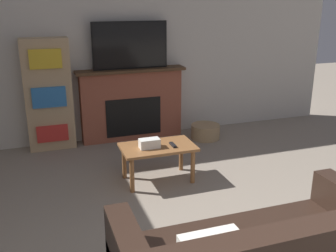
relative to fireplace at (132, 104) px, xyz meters
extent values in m
cube|color=beige|center=(0.05, 0.14, 0.83)|extent=(6.35, 0.06, 2.70)
cube|color=brown|center=(0.00, 0.00, -0.02)|extent=(1.44, 0.22, 0.99)
cube|color=black|center=(0.00, -0.11, -0.17)|extent=(0.79, 0.01, 0.54)
cube|color=#4C331E|center=(0.00, -0.02, 0.49)|extent=(1.54, 0.28, 0.04)
cube|color=black|center=(0.00, -0.02, 0.83)|extent=(1.05, 0.03, 0.64)
cube|color=black|center=(0.00, -0.03, 0.83)|extent=(1.01, 0.01, 0.61)
cube|color=brown|center=(-0.07, -1.47, -0.12)|extent=(0.81, 0.48, 0.03)
cylinder|color=brown|center=(-0.42, -1.65, -0.32)|extent=(0.05, 0.05, 0.39)
cylinder|color=brown|center=(0.27, -1.65, -0.32)|extent=(0.05, 0.05, 0.39)
cylinder|color=brown|center=(-0.42, -1.29, -0.32)|extent=(0.05, 0.05, 0.39)
cylinder|color=brown|center=(0.27, -1.29, -0.32)|extent=(0.05, 0.05, 0.39)
cube|color=white|center=(-0.17, -1.50, -0.05)|extent=(0.22, 0.12, 0.10)
cube|color=black|center=(0.08, -1.53, -0.09)|extent=(0.04, 0.15, 0.02)
cube|color=tan|center=(-1.13, -0.02, 0.22)|extent=(0.60, 0.26, 1.48)
cube|color=red|center=(-1.13, -0.16, -0.27)|extent=(0.40, 0.03, 0.22)
cube|color=#2D70B7|center=(-1.13, -0.16, 0.22)|extent=(0.43, 0.03, 0.27)
cube|color=gold|center=(-1.13, -0.16, 0.72)|extent=(0.40, 0.03, 0.25)
cylinder|color=tan|center=(1.00, -0.37, -0.41)|extent=(0.42, 0.42, 0.21)
camera|label=1|loc=(-1.28, -5.32, 1.45)|focal=42.00mm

